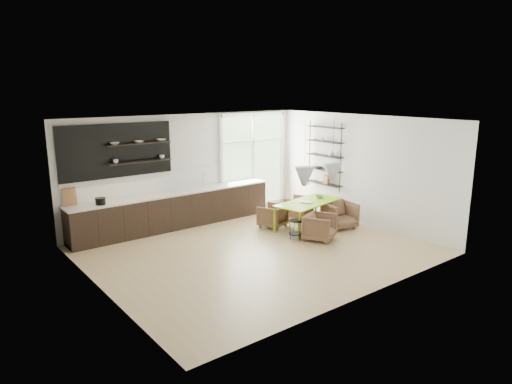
# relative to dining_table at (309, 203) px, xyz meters

# --- Properties ---
(room) EXTENTS (7.02, 6.01, 2.91)m
(room) POSITION_rel_dining_table_xyz_m (-1.52, 0.60, 0.81)
(room) COLOR tan
(room) RESTS_ON ground
(kitchen_run) EXTENTS (5.54, 0.69, 2.75)m
(kitchen_run) POSITION_rel_dining_table_xyz_m (-2.79, 2.19, -0.05)
(kitchen_run) COLOR black
(kitchen_run) RESTS_ON ground
(right_shelving) EXTENTS (0.26, 1.22, 1.90)m
(right_shelving) POSITION_rel_dining_table_xyz_m (1.26, 0.67, 1.00)
(right_shelving) COLOR black
(right_shelving) RESTS_ON ground
(dining_table) EXTENTS (2.04, 1.20, 0.70)m
(dining_table) POSITION_rel_dining_table_xyz_m (0.00, 0.00, 0.00)
(dining_table) COLOR #8DC11A
(dining_table) RESTS_ON ground
(armchair_back_left) EXTENTS (0.83, 0.84, 0.59)m
(armchair_back_left) POSITION_rel_dining_table_xyz_m (-0.69, 0.63, -0.35)
(armchair_back_left) COLOR brown
(armchair_back_left) RESTS_ON ground
(armchair_back_right) EXTENTS (0.84, 0.85, 0.61)m
(armchair_back_right) POSITION_rel_dining_table_xyz_m (0.43, 0.83, -0.35)
(armchair_back_right) COLOR brown
(armchair_back_right) RESTS_ON ground
(armchair_front_left) EXTENTS (0.92, 0.93, 0.63)m
(armchair_front_left) POSITION_rel_dining_table_xyz_m (-0.48, -0.87, -0.33)
(armchair_front_left) COLOR brown
(armchair_front_left) RESTS_ON ground
(armchair_front_right) EXTENTS (0.87, 0.88, 0.69)m
(armchair_front_right) POSITION_rel_dining_table_xyz_m (0.63, -0.50, -0.31)
(armchair_front_right) COLOR brown
(armchair_front_right) RESTS_ON ground
(wire_stool) EXTENTS (0.37, 0.37, 0.46)m
(wire_stool) POSITION_rel_dining_table_xyz_m (-0.86, -0.47, -0.35)
(wire_stool) COLOR black
(wire_stool) RESTS_ON ground
(table_book) EXTENTS (0.34, 0.37, 0.03)m
(table_book) POSITION_rel_dining_table_xyz_m (-0.22, -0.09, 0.06)
(table_book) COLOR white
(table_book) RESTS_ON dining_table
(table_bowl) EXTENTS (0.24, 0.24, 0.07)m
(table_bowl) POSITION_rel_dining_table_xyz_m (0.50, 0.11, 0.08)
(table_bowl) COLOR #4C834F
(table_bowl) RESTS_ON dining_table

